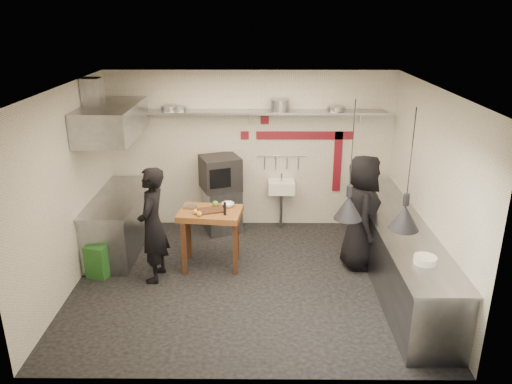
{
  "coord_description": "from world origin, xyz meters",
  "views": [
    {
      "loc": [
        0.16,
        -6.46,
        3.76
      ],
      "look_at": [
        0.11,
        0.3,
        1.27
      ],
      "focal_mm": 35.0,
      "sensor_mm": 36.0,
      "label": 1
    }
  ],
  "objects_px": {
    "prep_table": "(211,238)",
    "chef_left": "(153,225)",
    "combi_oven": "(220,173)",
    "green_bin": "(99,260)",
    "oven_stand": "(222,210)",
    "chef_right": "(361,212)"
  },
  "relations": [
    {
      "from": "combi_oven",
      "to": "chef_left",
      "type": "relative_size",
      "value": 0.37
    },
    {
      "from": "chef_right",
      "to": "combi_oven",
      "type": "bearing_deg",
      "value": 63.05
    },
    {
      "from": "prep_table",
      "to": "oven_stand",
      "type": "bearing_deg",
      "value": 93.15
    },
    {
      "from": "combi_oven",
      "to": "chef_left",
      "type": "height_order",
      "value": "chef_left"
    },
    {
      "from": "chef_left",
      "to": "chef_right",
      "type": "relative_size",
      "value": 0.97
    },
    {
      "from": "oven_stand",
      "to": "chef_left",
      "type": "bearing_deg",
      "value": -137.94
    },
    {
      "from": "prep_table",
      "to": "chef_right",
      "type": "relative_size",
      "value": 0.52
    },
    {
      "from": "oven_stand",
      "to": "chef_left",
      "type": "distance_m",
      "value": 1.97
    },
    {
      "from": "chef_left",
      "to": "chef_right",
      "type": "height_order",
      "value": "chef_right"
    },
    {
      "from": "chef_left",
      "to": "oven_stand",
      "type": "bearing_deg",
      "value": 158.72
    },
    {
      "from": "green_bin",
      "to": "combi_oven",
      "type": "bearing_deg",
      "value": 43.69
    },
    {
      "from": "oven_stand",
      "to": "combi_oven",
      "type": "bearing_deg",
      "value": 159.01
    },
    {
      "from": "prep_table",
      "to": "combi_oven",
      "type": "bearing_deg",
      "value": 94.16
    },
    {
      "from": "chef_left",
      "to": "prep_table",
      "type": "bearing_deg",
      "value": 122.37
    },
    {
      "from": "prep_table",
      "to": "chef_left",
      "type": "height_order",
      "value": "chef_left"
    },
    {
      "from": "oven_stand",
      "to": "chef_right",
      "type": "bearing_deg",
      "value": -51.19
    },
    {
      "from": "combi_oven",
      "to": "green_bin",
      "type": "bearing_deg",
      "value": -157.27
    },
    {
      "from": "prep_table",
      "to": "chef_right",
      "type": "bearing_deg",
      "value": 7.47
    },
    {
      "from": "oven_stand",
      "to": "green_bin",
      "type": "relative_size",
      "value": 1.6
    },
    {
      "from": "oven_stand",
      "to": "chef_left",
      "type": "relative_size",
      "value": 0.47
    },
    {
      "from": "combi_oven",
      "to": "prep_table",
      "type": "height_order",
      "value": "combi_oven"
    },
    {
      "from": "oven_stand",
      "to": "chef_left",
      "type": "height_order",
      "value": "chef_left"
    }
  ]
}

